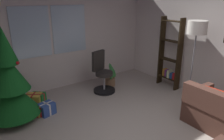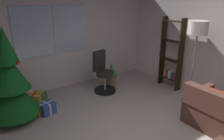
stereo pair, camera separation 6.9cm
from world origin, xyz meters
TOP-DOWN VIEW (x-y plane):
  - wall_back_with_windows at (-0.02, 3.09)m, footprint 4.84×0.12m
  - holiday_tree at (-1.62, 1.99)m, footprint 1.02×1.02m
  - gift_box_red at (-1.16, 1.89)m, footprint 0.27×0.26m
  - gift_box_green at (-1.00, 2.52)m, footprint 0.38×0.38m
  - gift_box_gold at (-1.11, 2.51)m, footprint 0.46×0.44m
  - gift_box_blue at (-1.02, 1.86)m, footprint 0.36×0.32m
  - office_chair at (0.57, 2.16)m, footprint 0.56×0.56m
  - bookshelf at (2.20, 1.40)m, footprint 0.18×0.64m
  - floor_lamp at (1.87, 0.50)m, footprint 0.41×0.41m
  - potted_plant at (0.94, 2.33)m, footprint 0.35×0.32m

SIDE VIEW (x-z plane):
  - gift_box_green at x=-1.00m, z-range 0.00..0.22m
  - gift_box_gold at x=-1.11m, z-range 0.00..0.22m
  - gift_box_red at x=-1.16m, z-range 0.00..0.23m
  - gift_box_blue at x=-1.02m, z-range 0.00..0.25m
  - potted_plant at x=0.94m, z-range -0.11..0.55m
  - office_chair at x=0.57m, z-range -0.11..0.95m
  - holiday_tree at x=-1.62m, z-range -0.38..1.93m
  - bookshelf at x=2.20m, z-range -0.09..1.77m
  - wall_back_with_windows at x=-0.02m, z-range 0.01..2.81m
  - floor_lamp at x=1.87m, z-range 0.69..2.57m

